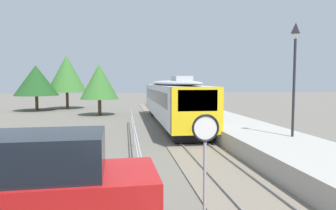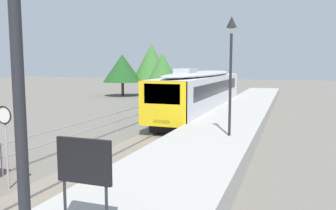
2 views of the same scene
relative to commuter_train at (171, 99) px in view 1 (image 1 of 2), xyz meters
name	(u,v)px [view 1 (image 1 of 2)]	position (x,y,z in m)	size (l,w,h in m)	color
ground_plane	(139,142)	(-3.00, -7.07, -2.14)	(160.00, 160.00, 0.00)	#6B665B
track_rails	(190,140)	(0.00, -7.07, -2.11)	(3.20, 60.00, 0.14)	slate
commuter_train	(171,99)	(0.00, 0.00, 0.00)	(2.82, 18.31, 3.74)	silver
station_platform	(242,132)	(3.25, -7.07, -1.69)	(3.90, 60.00, 0.90)	#A8A59E
platform_lamp_mid_platform	(295,58)	(4.11, -11.16, 2.48)	(0.34, 0.34, 5.35)	#232328
speed_limit_sign	(205,145)	(-2.05, -18.05, -0.02)	(0.61, 0.10, 2.81)	#9EA0A5
carpark_fence	(145,187)	(-3.30, -17.07, -1.23)	(0.06, 36.06, 1.25)	#9EA0A5
parked_van_red	(26,196)	(-5.68, -18.35, -0.85)	(4.96, 2.10, 2.51)	red
tree_behind_carpark	(67,74)	(-11.27, 16.57, 2.41)	(5.09, 5.09, 6.94)	brown
tree_behind_station_far	(36,80)	(-14.41, 14.06, 1.54)	(5.18, 5.18, 5.53)	brown
tree_distant_left	(99,82)	(-6.42, 7.97, 1.39)	(4.01, 4.01, 5.38)	brown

